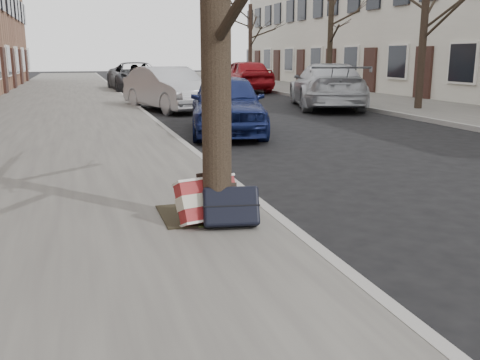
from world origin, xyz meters
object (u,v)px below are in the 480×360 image
object	(u,v)px
suitcase_red	(208,200)
car_near_mid	(169,89)
suitcase_navy	(231,206)
car_near_front	(227,104)

from	to	relation	value
suitcase_red	car_near_mid	distance (m)	12.49
suitcase_navy	car_near_front	world-z (taller)	car_near_front
car_near_mid	suitcase_red	bearing A→B (deg)	-114.31
car_near_mid	suitcase_navy	bearing A→B (deg)	-113.37
car_near_front	car_near_mid	distance (m)	5.56
suitcase_navy	car_near_front	distance (m)	7.29
suitcase_navy	car_near_front	xyz separation A→B (m)	(1.91, 7.03, 0.35)
car_near_front	car_near_mid	world-z (taller)	car_near_mid
suitcase_red	car_near_mid	xyz separation A→B (m)	(1.70, 12.37, 0.35)
suitcase_navy	car_near_front	size ratio (longest dim) A/B	0.14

